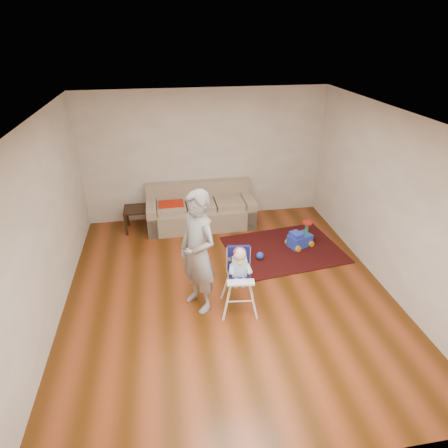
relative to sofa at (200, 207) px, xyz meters
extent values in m
plane|color=#50290A|center=(0.18, -2.30, -0.42)|extent=(5.50, 5.50, 0.00)
cube|color=beige|center=(0.18, 0.45, 0.93)|extent=(5.00, 0.04, 2.70)
cube|color=beige|center=(-2.32, -2.30, 0.93)|extent=(0.04, 5.50, 2.70)
cube|color=beige|center=(2.68, -2.30, 0.93)|extent=(0.04, 5.50, 2.70)
cube|color=white|center=(0.18, -2.30, 2.28)|extent=(5.00, 5.50, 0.04)
cube|color=red|center=(-0.60, -0.05, 0.13)|extent=(0.50, 0.33, 0.04)
cube|color=black|center=(1.42, -1.25, -0.42)|extent=(2.24, 1.80, 0.02)
sphere|color=blue|center=(0.90, -1.50, -0.34)|extent=(0.13, 0.13, 0.13)
cylinder|color=blue|center=(0.20, -2.81, 0.51)|extent=(0.02, 0.12, 0.01)
imported|color=#959698|center=(-0.30, -2.55, 0.50)|extent=(0.74, 0.81, 1.85)
camera|label=1|loc=(-0.68, -6.97, 3.32)|focal=30.00mm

